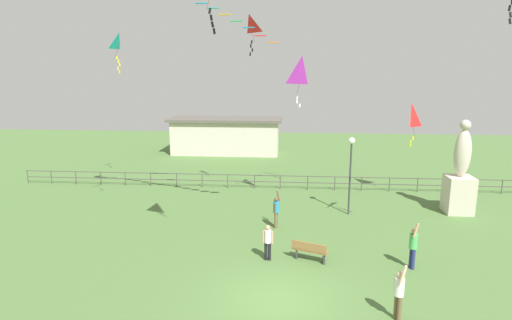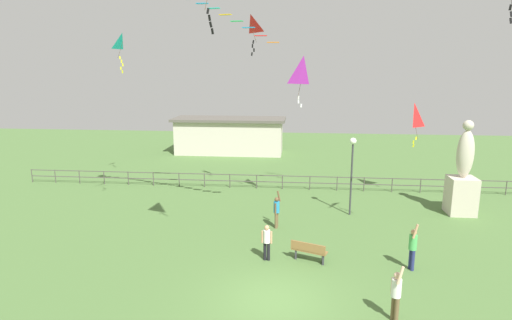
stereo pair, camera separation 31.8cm
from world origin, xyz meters
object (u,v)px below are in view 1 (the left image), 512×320
Objects in this scene: person_1 at (268,240)px; kite_2 at (249,25)px; person_2 at (276,210)px; lamppost at (351,159)px; kite_3 at (411,116)px; person_3 at (399,291)px; kite_8 at (120,43)px; park_bench at (310,250)px; statue_monument at (460,181)px; person_0 at (413,245)px; kite_1 at (302,71)px.

kite_2 is at bearing 101.11° from person_1.
person_2 is 0.85× the size of kite_2.
lamppost is 1.60× the size of kite_3.
person_3 is 0.79× the size of kite_8.
person_2 is 10.26m from kite_2.
park_bench is 0.58× the size of kite_3.
statue_monument reaches higher than person_3.
lamppost is 2.15× the size of person_0.
person_3 is at bearing -45.11° from kite_8.
lamppost is at bearing -172.53° from statue_monument.
person_1 is at bearing -145.89° from statue_monument.
person_0 is 11.01m from kite_1.
park_bench is 12.69m from kite_3.
person_2 is 0.96× the size of person_3.
person_2 is at bearing 144.15° from person_0.
lamppost is 7.73m from person_1.
kite_3 is at bearing 22.46° from kite_1.
kite_1 reaches higher than person_2.
person_0 is 14.26m from kite_2.
person_2 is 7.73m from kite_1.
person_2 is 0.68× the size of kite_1.
person_2 is at bearing -148.82° from lamppost.
person_0 is 1.01× the size of person_3.
lamppost is 2.78× the size of park_bench.
lamppost is (-6.09, -0.80, 1.31)m from statue_monument.
lamppost is at bearing 55.98° from person_1.
lamppost is at bearing -21.78° from kite_1.
kite_8 reaches higher than kite_1.
statue_monument is 2.61× the size of person_0.
park_bench is at bearing 122.76° from person_3.
kite_8 is at bearing 138.60° from park_bench.
kite_2 is (-2.95, 0.51, 2.49)m from kite_1.
person_2 is (0.22, 3.76, 0.06)m from person_1.
statue_monument is 2.10× the size of kite_8.
person_1 is 5.93m from person_3.
lamppost is 5.91m from kite_3.
person_1 is 0.56× the size of kite_1.
person_2 is at bearing -66.39° from kite_2.
person_3 is 0.89× the size of kite_2.
kite_3 reaches higher than lamppost.
statue_monument is 1.21× the size of lamppost.
kite_3 is at bearing 74.82° from person_3.
kite_1 reaches higher than person_3.
lamppost is at bearing -15.72° from kite_2.
kite_1 is 1.03× the size of kite_3.
statue_monument is at bearing 38.97° from park_bench.
kite_2 is at bearing 170.18° from kite_1.
kite_2 is (-1.52, 7.72, 9.36)m from person_1.
person_0 is at bearing -5.06° from park_bench.
kite_8 is (-18.19, 0.45, 4.40)m from kite_3.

